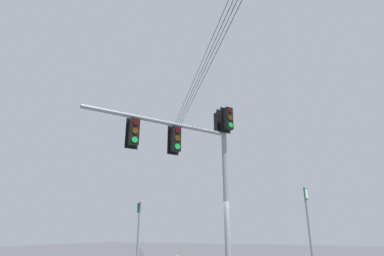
% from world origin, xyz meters
% --- Properties ---
extents(signal_mast_assembly, '(3.59, 4.96, 6.17)m').
position_xyz_m(signal_mast_assembly, '(-1.31, -0.98, 4.41)').
color(signal_mast_assembly, gray).
rests_on(signal_mast_assembly, ground).
extents(route_sign_primary, '(0.13, 0.26, 2.44)m').
position_xyz_m(route_sign_primary, '(-3.22, -1.76, 1.43)').
color(route_sign_primary, slate).
rests_on(route_sign_primary, ground).
extents(route_sign_secondary, '(0.12, 0.39, 2.85)m').
position_xyz_m(route_sign_secondary, '(2.15, -0.05, 1.74)').
color(route_sign_secondary, slate).
rests_on(route_sign_secondary, ground).
extents(overhead_wire_span, '(19.37, 27.10, 1.82)m').
position_xyz_m(overhead_wire_span, '(-1.51, 1.25, 9.91)').
color(overhead_wire_span, black).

